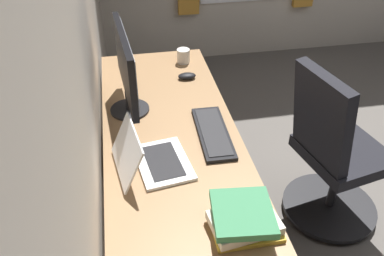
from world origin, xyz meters
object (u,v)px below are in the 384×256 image
Objects in this scene: keyboard_main at (213,133)px; book_stack_near at (244,220)px; drawer_pedestal at (167,185)px; coffee_mug at (183,56)px; laptop_left at (149,158)px; office_chair at (332,157)px; monitor_primary at (126,68)px; mouse_main at (187,76)px.

keyboard_main is 0.58m from book_stack_near.
coffee_mug is at bearing -17.12° from drawer_pedestal.
drawer_pedestal is 2.02× the size of laptop_left.
book_stack_near is at bearing 179.61° from coffee_mug.
office_chair is (0.61, -0.71, -0.32)m from book_stack_near.
monitor_primary reaches higher than office_chair.
monitor_primary is 1.21m from office_chair.
drawer_pedestal is 0.92m from office_chair.
coffee_mug reaches higher than drawer_pedestal.
book_stack_near is at bearing -143.13° from laptop_left.
book_stack_near is at bearing 177.90° from keyboard_main.
mouse_main is at bearing -21.75° from laptop_left.
laptop_left is 0.79m from mouse_main.
monitor_primary is 1.68× the size of laptop_left.
monitor_primary is 0.50m from laptop_left.
laptop_left is 2.87× the size of coffee_mug.
office_chair reaches higher than coffee_mug.
drawer_pedestal is 2.69× the size of book_stack_near.
monitor_primary reaches higher than coffee_mug.
book_stack_near is at bearing -179.74° from mouse_main.
drawer_pedestal is 0.52m from laptop_left.
book_stack_near reaches higher than drawer_pedestal.
mouse_main is 0.22m from coffee_mug.
laptop_left is at bearing 118.80° from keyboard_main.
monitor_primary is at bearing 38.57° from drawer_pedestal.
keyboard_main is at bearing -179.13° from coffee_mug.
coffee_mug is (0.77, 0.01, 0.03)m from keyboard_main.
keyboard_main is 4.07× the size of mouse_main.
office_chair is at bearing -136.52° from coffee_mug.
mouse_main is 0.87× the size of coffee_mug.
keyboard_main is at bearing 93.04° from office_chair.
mouse_main is 0.11× the size of office_chair.
office_chair is at bearing -49.24° from book_stack_near.
drawer_pedestal is 0.72× the size of office_chair.
monitor_primary reaches higher than mouse_main.
keyboard_main is 3.54× the size of coffee_mug.
drawer_pedestal is at bearing 67.23° from keyboard_main.
drawer_pedestal is 1.21× the size of monitor_primary.
laptop_left is 0.81× the size of keyboard_main.
keyboard_main is 0.56m from mouse_main.
monitor_primary reaches higher than drawer_pedestal.
keyboard_main is 1.64× the size of book_stack_near.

